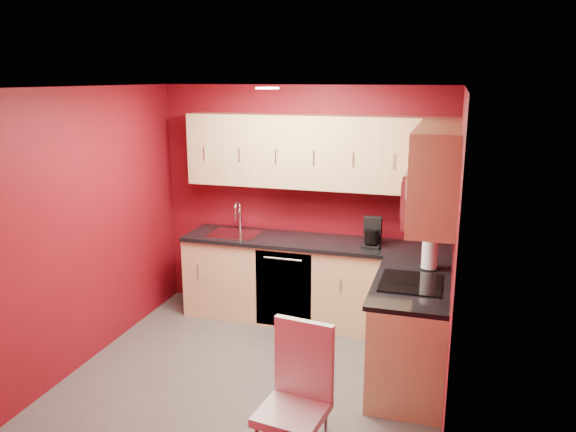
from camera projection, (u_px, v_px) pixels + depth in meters
The scene contains 21 objects.
floor at pixel (259, 371), 5.05m from camera, with size 3.20×3.20×0.00m, color #4F4D4A.
ceiling at pixel (255, 87), 4.45m from camera, with size 3.20×3.20×0.00m, color white.
wall_back at pixel (303, 202), 6.14m from camera, with size 3.20×3.20×0.00m, color maroon.
wall_front at pixel (173, 305), 3.35m from camera, with size 3.20×3.20×0.00m, color maroon.
wall_left at pixel (95, 224), 5.19m from camera, with size 3.00×3.00×0.00m, color maroon.
wall_right at pixel (454, 255), 4.30m from camera, with size 3.00×3.00×0.00m, color maroon.
base_cabinets_back at pixel (314, 283), 6.00m from camera, with size 2.80×0.60×0.87m, color #E8BF84.
base_cabinets_right at pixel (411, 333), 4.82m from camera, with size 0.60×1.30×0.87m, color #E8BF84.
countertop_back at pixel (314, 242), 5.88m from camera, with size 2.80×0.63×0.04m, color black.
countertop_right at pixel (412, 284), 4.70m from camera, with size 0.63×1.27×0.04m, color black.
upper_cabinets_back at pixel (318, 152), 5.79m from camera, with size 2.80×0.35×0.75m, color tan.
upper_cabinets_right at pixel (438, 163), 4.61m from camera, with size 0.35×1.55×0.75m.
microwave at pixel (431, 196), 4.45m from camera, with size 0.42×0.76×0.42m.
cooktop at pixel (411, 283), 4.66m from camera, with size 0.50×0.55×0.01m, color black.
sink at pixel (234, 230), 6.13m from camera, with size 0.52×0.42×0.35m.
dishwasher_front at pixel (283, 290), 5.80m from camera, with size 0.60×0.02×0.82m, color black.
downlight at pixel (267, 88), 4.73m from camera, with size 0.20×0.20×0.01m, color white.
coffee_maker at pixel (372, 233), 5.62m from camera, with size 0.18×0.24×0.30m, color black, non-canonical shape.
napkin_holder at pixel (372, 240), 5.68m from camera, with size 0.12×0.12×0.13m, color black, non-canonical shape.
paper_towel at pixel (430, 252), 4.98m from camera, with size 0.18×0.18×0.32m, color white, non-canonical shape.
dining_chair at pixel (292, 405), 3.63m from camera, with size 0.41×0.43×1.03m, color silver, non-canonical shape.
Camera 1 is at (1.55, -4.30, 2.57)m, focal length 35.00 mm.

